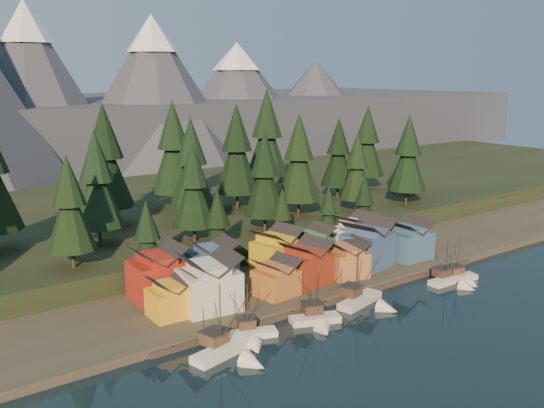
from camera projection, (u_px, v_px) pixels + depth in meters
ground at (399, 327)px, 104.90m from camera, size 500.00×500.00×0.00m
shore_strip at (264, 265)px, 136.11m from camera, size 400.00×50.00×1.50m
hillside at (163, 214)px, 174.85m from camera, size 420.00×100.00×6.00m
dock at (335, 297)px, 117.73m from camera, size 80.00×4.00×1.00m
mountain_ridge at (24, 112)px, 264.42m from camera, size 560.00×190.00×90.00m
boat_0 at (230, 343)px, 93.54m from camera, size 12.41×13.06×12.67m
boat_1 at (250, 329)px, 99.57m from camera, size 10.15×10.49×10.35m
boat_2 at (317, 312)px, 105.52m from camera, size 9.62×10.22×11.69m
boat_3 at (366, 294)px, 114.33m from camera, size 11.84×12.43×12.22m
boat_5 at (452, 275)px, 125.67m from camera, size 9.61×10.42×10.80m
boat_6 at (462, 272)px, 127.50m from camera, size 8.53×9.07×10.43m
house_front_0 at (170, 295)px, 105.16m from camera, size 7.51×7.12×7.24m
house_front_1 at (209, 280)px, 108.09m from camera, size 11.16×10.82×10.23m
house_front_2 at (276, 276)px, 115.25m from camera, size 8.03×8.09×7.18m
house_front_3 at (306, 261)px, 121.64m from camera, size 9.73×9.40×8.74m
house_front_4 at (346, 257)px, 126.05m from camera, size 9.10×9.56×7.71m
house_front_5 at (367, 242)px, 132.11m from camera, size 11.62×10.92×10.47m
house_front_6 at (409, 238)px, 137.94m from camera, size 9.24×8.76×9.03m
house_back_0 at (157, 271)px, 113.14m from camera, size 9.58×9.22×10.19m
house_back_1 at (212, 262)px, 119.63m from camera, size 9.56×9.65×9.51m
house_back_2 at (277, 249)px, 128.38m from camera, size 10.37×9.77×9.58m
house_back_3 at (311, 245)px, 133.03m from camera, size 8.72×7.79×8.72m
house_back_4 at (358, 233)px, 141.16m from camera, size 9.50×9.20×9.44m
house_back_5 at (379, 232)px, 144.25m from camera, size 9.03×9.11×8.64m
tree_hill_2 at (70, 207)px, 115.38m from camera, size 9.52×9.52×22.19m
tree_hill_3 at (97, 183)px, 130.24m from camera, size 10.91×10.91×25.41m
tree_hill_4 at (105, 160)px, 146.10m from camera, size 12.95×12.95×30.16m
tree_hill_5 at (193, 188)px, 133.21m from camera, size 9.67×9.67×22.54m
tree_hill_6 at (191, 166)px, 149.13m from camera, size 11.50×11.50×26.78m
tree_hill_7 at (265, 177)px, 141.93m from camera, size 10.35×10.35×24.11m
tree_hill_8 at (237, 152)px, 164.83m from camera, size 12.49×12.49×29.11m
tree_hill_9 at (299, 160)px, 156.38m from camera, size 11.68×11.68×27.21m
tree_hill_10 at (267, 139)px, 180.00m from camera, size 14.02×14.02×32.66m
tree_hill_11 at (357, 169)px, 162.41m from camera, size 9.34×9.34×21.77m
tree_hill_12 at (338, 155)px, 179.32m from camera, size 10.40×10.40×24.22m
tree_hill_13 at (408, 156)px, 170.86m from camera, size 11.02×11.02×25.67m
tree_hill_14 at (367, 144)px, 194.18m from camera, size 11.58×11.58×26.99m
tree_hill_15 at (174, 150)px, 164.41m from camera, size 12.91×12.91×30.06m
tree_hill_17 at (409, 154)px, 186.03m from camera, size 9.74×9.74×22.70m
tree_shore_0 at (147, 241)px, 117.57m from camera, size 7.64×7.64×17.80m
tree_shore_1 at (218, 227)px, 126.84m from camera, size 7.80×7.80×18.18m
tree_shore_2 at (282, 220)px, 136.94m from camera, size 7.07×7.07×16.46m
tree_shore_3 at (328, 214)px, 145.22m from camera, size 6.59×6.59×15.34m
tree_shore_4 at (364, 205)px, 152.07m from camera, size 7.09×7.09×16.51m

